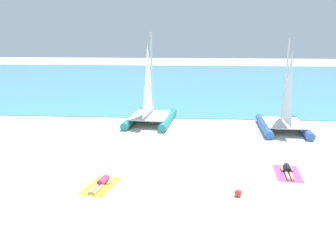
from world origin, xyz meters
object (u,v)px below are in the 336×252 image
beach_ball (238,193)px  towel_left (101,186)px  sailboat_teal (150,110)px  towel_right (288,173)px  sunbather_left (102,182)px  sunbather_right (288,170)px  sailboat_blue (284,118)px

beach_ball → towel_left: bearing=174.7°
sailboat_teal → towel_right: size_ratio=3.28×
sunbather_left → sunbather_right: 8.38m
sailboat_teal → sunbather_left: sailboat_teal is taller
towel_left → towel_right: (8.19, 1.81, 0.00)m
sailboat_teal → beach_ball: sailboat_teal is taller
towel_left → beach_ball: 5.64m
towel_right → beach_ball: beach_ball is taller
sunbather_right → towel_right: bearing=-90.0°
sunbather_right → beach_ball: bearing=-130.7°
sailboat_teal → sunbather_right: bearing=-42.0°
sunbather_right → beach_ball: size_ratio=5.38×
towel_right → sunbather_right: (0.01, 0.07, 0.13)m
towel_left → sunbather_right: bearing=12.9°
sunbather_left → beach_ball: size_ratio=5.35×
sailboat_teal → towel_left: (-0.90, -9.98, -0.92)m
towel_left → towel_right: bearing=12.5°
sailboat_blue → towel_left: 13.13m
sailboat_blue → towel_right: size_ratio=3.09×
sunbather_left → beach_ball: 5.63m
towel_left → sunbather_left: bearing=77.6°
towel_left → sunbather_right: 8.41m
sailboat_blue → sunbather_right: (-1.59, -6.84, -0.74)m
sailboat_teal → towel_right: 10.99m
sailboat_teal → towel_left: 10.06m
towel_left → beach_ball: bearing=-5.3°
sunbather_left → towel_left: bearing=-90.0°
sailboat_teal → towel_left: size_ratio=3.28×
towel_left → beach_ball: beach_ball is taller
sailboat_teal → sailboat_blue: sailboat_teal is taller
sailboat_teal → sunbather_right: sailboat_teal is taller
sailboat_blue → beach_ball: bearing=-111.0°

